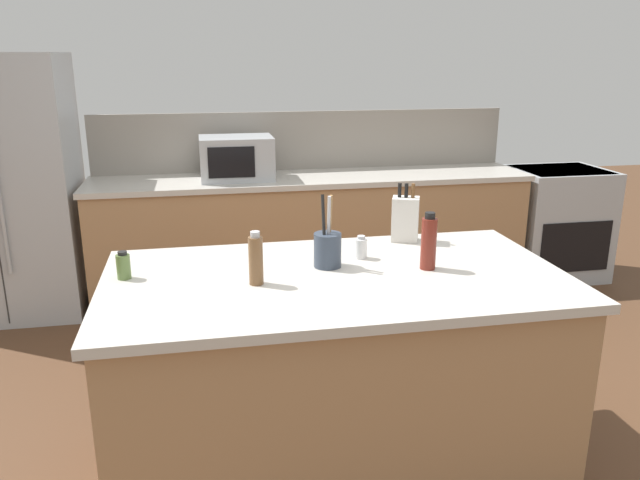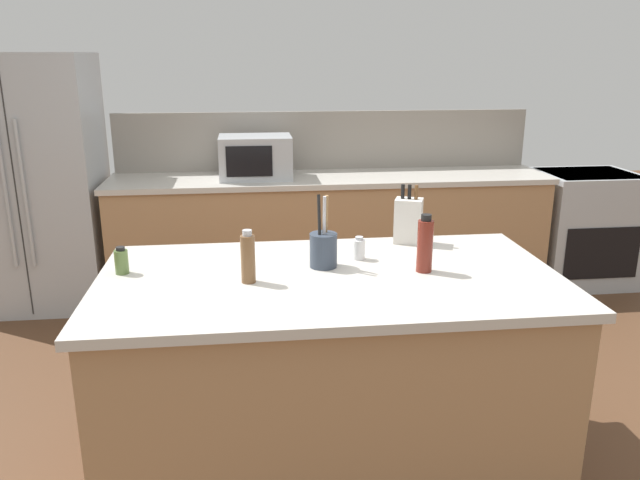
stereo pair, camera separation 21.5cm
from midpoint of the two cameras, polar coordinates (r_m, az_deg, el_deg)
ground_plane at (r=3.08m, az=-0.79°, el=-19.92°), size 14.00×14.00×0.00m
back_counter_run at (r=4.88m, az=-1.99°, el=0.45°), size 3.35×0.66×0.94m
wall_backsplash at (r=5.05m, az=-2.65°, el=9.07°), size 3.31×0.03×0.46m
kitchen_island at (r=2.82m, az=-0.83°, el=-12.20°), size 1.94×1.05×0.94m
refrigerator at (r=4.98m, az=-27.89°, el=4.18°), size 0.95×0.75×1.84m
range_oven at (r=5.60m, az=19.70°, el=1.52°), size 0.76×0.65×0.92m
microwave at (r=4.69m, az=-8.96°, el=7.42°), size 0.53×0.39×0.31m
knife_block at (r=3.09m, az=5.84°, el=1.94°), size 0.16×0.14×0.29m
utensil_crock at (r=2.70m, az=-1.58°, el=-0.81°), size 0.12×0.12×0.32m
salt_shaker at (r=2.82m, az=1.60°, el=-0.75°), size 0.05×0.05×0.11m
vinegar_bottle at (r=2.69m, az=7.66°, el=-0.25°), size 0.07×0.07×0.25m
spice_jar_oregano at (r=2.72m, az=-19.71°, el=-2.28°), size 0.06×0.06×0.12m
pepper_grinder at (r=2.52m, az=-8.33°, el=-1.81°), size 0.06×0.06×0.22m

